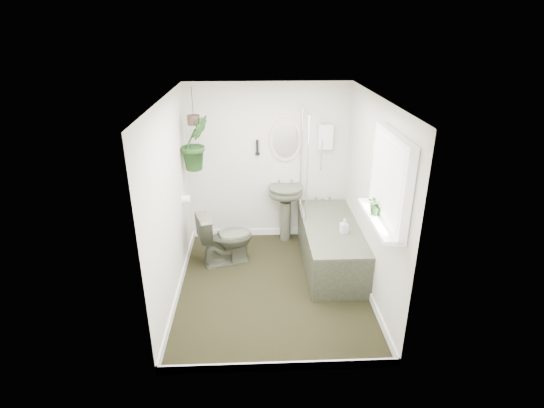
{
  "coord_description": "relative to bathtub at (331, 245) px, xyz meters",
  "views": [
    {
      "loc": [
        -0.2,
        -4.44,
        3.03
      ],
      "look_at": [
        0.0,
        0.15,
        1.05
      ],
      "focal_mm": 28.0,
      "sensor_mm": 36.0,
      "label": 1
    }
  ],
  "objects": [
    {
      "name": "skirting",
      "position": [
        -0.8,
        -0.5,
        -0.24
      ],
      "size": [
        2.3,
        2.8,
        0.1
      ],
      "primitive_type": "cube",
      "color": "white",
      "rests_on": "floor"
    },
    {
      "name": "pedestal_sink",
      "position": [
        -0.55,
        0.74,
        0.14
      ],
      "size": [
        0.55,
        0.49,
        0.86
      ],
      "primitive_type": null,
      "rotation": [
        0.0,
        0.0,
        0.13
      ],
      "color": "#4A4D3C",
      "rests_on": "floor"
    },
    {
      "name": "toilet_roll_holder",
      "position": [
        -1.9,
        0.2,
        0.61
      ],
      "size": [
        0.11,
        0.11,
        0.11
      ],
      "primitive_type": "cylinder",
      "rotation": [
        0.0,
        1.57,
        0.0
      ],
      "color": "white",
      "rests_on": "wall_left"
    },
    {
      "name": "oval_mirror",
      "position": [
        -0.55,
        0.87,
        1.21
      ],
      "size": [
        0.46,
        0.03,
        0.62
      ],
      "primitive_type": "ellipsoid",
      "color": "beige",
      "rests_on": "wall_back"
    },
    {
      "name": "soap_bottle",
      "position": [
        0.11,
        -0.22,
        0.39
      ],
      "size": [
        0.11,
        0.11,
        0.19
      ],
      "primitive_type": "imported",
      "rotation": [
        0.0,
        0.0,
        0.25
      ],
      "color": "#352B29",
      "rests_on": "bathtub"
    },
    {
      "name": "window_blinds",
      "position": [
        0.24,
        -1.2,
        1.36
      ],
      "size": [
        0.01,
        0.86,
        0.76
      ],
      "primitive_type": "cube",
      "color": "white",
      "rests_on": "wall_right"
    },
    {
      "name": "bath_screen",
      "position": [
        -0.33,
        0.49,
        0.99
      ],
      "size": [
        0.04,
        0.72,
        1.4
      ],
      "primitive_type": null,
      "color": "silver",
      "rests_on": "bathtub"
    },
    {
      "name": "hanging_pot",
      "position": [
        -1.76,
        0.45,
        1.59
      ],
      "size": [
        0.16,
        0.16,
        0.12
      ],
      "primitive_type": "cylinder",
      "color": "#3A261F",
      "rests_on": "ceiling"
    },
    {
      "name": "toilet",
      "position": [
        -1.4,
        0.12,
        0.08
      ],
      "size": [
        0.81,
        0.61,
        0.74
      ],
      "primitive_type": "imported",
      "rotation": [
        0.0,
        0.0,
        1.88
      ],
      "color": "#4A4D3C",
      "rests_on": "floor"
    },
    {
      "name": "bathtub",
      "position": [
        0.0,
        0.0,
        0.0
      ],
      "size": [
        0.72,
        1.72,
        0.58
      ],
      "primitive_type": null,
      "color": "#4A4D3C",
      "rests_on": "floor"
    },
    {
      "name": "wall_right",
      "position": [
        0.36,
        -0.5,
        0.86
      ],
      "size": [
        0.02,
        2.8,
        2.3
      ],
      "primitive_type": "cube",
      "color": "silver",
      "rests_on": "ground"
    },
    {
      "name": "ceiling",
      "position": [
        -0.8,
        -0.5,
        2.02
      ],
      "size": [
        2.3,
        2.8,
        0.02
      ],
      "primitive_type": "cube",
      "color": "white",
      "rests_on": "ground"
    },
    {
      "name": "hanging_plant",
      "position": [
        -1.76,
        0.45,
        1.3
      ],
      "size": [
        0.51,
        0.49,
        0.72
      ],
      "primitive_type": "imported",
      "rotation": [
        0.0,
        0.0,
        0.62
      ],
      "color": "black",
      "rests_on": "ceiling"
    },
    {
      "name": "wall_sconce",
      "position": [
        -0.95,
        0.86,
        1.11
      ],
      "size": [
        0.04,
        0.04,
        0.22
      ],
      "primitive_type": "cylinder",
      "color": "black",
      "rests_on": "wall_back"
    },
    {
      "name": "window_recess",
      "position": [
        0.29,
        -1.2,
        1.36
      ],
      "size": [
        0.08,
        1.0,
        0.9
      ],
      "primitive_type": "cube",
      "color": "white",
      "rests_on": "wall_right"
    },
    {
      "name": "window_sill",
      "position": [
        0.22,
        -1.2,
        0.94
      ],
      "size": [
        0.18,
        1.0,
        0.04
      ],
      "primitive_type": "cube",
      "color": "white",
      "rests_on": "wall_right"
    },
    {
      "name": "wall_back",
      "position": [
        -0.8,
        0.91,
        0.86
      ],
      "size": [
        2.3,
        0.02,
        2.3
      ],
      "primitive_type": "cube",
      "color": "silver",
      "rests_on": "ground"
    },
    {
      "name": "floor",
      "position": [
        -0.8,
        -0.5,
        -0.3
      ],
      "size": [
        2.3,
        2.8,
        0.02
      ],
      "primitive_type": "cube",
      "color": "black",
      "rests_on": "ground"
    },
    {
      "name": "sill_plant",
      "position": [
        0.21,
        -1.11,
        1.07
      ],
      "size": [
        0.24,
        0.23,
        0.21
      ],
      "primitive_type": "imported",
      "rotation": [
        0.0,
        0.0,
        0.4
      ],
      "color": "black",
      "rests_on": "window_sill"
    },
    {
      "name": "wall_front",
      "position": [
        -0.8,
        -1.91,
        0.86
      ],
      "size": [
        2.3,
        0.02,
        2.3
      ],
      "primitive_type": "cube",
      "color": "silver",
      "rests_on": "ground"
    },
    {
      "name": "wall_left",
      "position": [
        -1.96,
        -0.5,
        0.86
      ],
      "size": [
        0.02,
        2.8,
        2.3
      ],
      "primitive_type": "cube",
      "color": "silver",
      "rests_on": "ground"
    },
    {
      "name": "shower_box",
      "position": [
        0.0,
        0.84,
        1.26
      ],
      "size": [
        0.2,
        0.1,
        0.35
      ],
      "primitive_type": "cube",
      "color": "white",
      "rests_on": "wall_back"
    }
  ]
}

